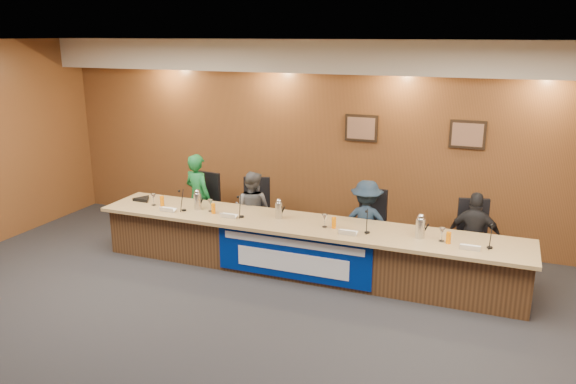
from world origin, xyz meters
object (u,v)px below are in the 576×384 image
panelist_a (198,198)px  panelist_c (366,223)px  carafe_mid (279,210)px  carafe_right (420,228)px  banner (292,257)px  office_chair_d (474,244)px  panelist_d (474,237)px  office_chair_b (255,217)px  office_chair_c (367,231)px  dais_body (303,248)px  speakerphone (143,199)px  office_chair_a (202,210)px  carafe_left (198,201)px  panelist_b (252,210)px

panelist_a → panelist_c: panelist_a is taller
carafe_mid → carafe_right: carafe_right is taller
panelist_a → panelist_c: size_ratio=1.13×
banner → office_chair_d: size_ratio=4.58×
panelist_d → office_chair_b: 3.32m
office_chair_c → carafe_right: size_ratio=1.86×
carafe_right → office_chair_d: bearing=49.3°
office_chair_b → office_chair_d: same height
panelist_d → office_chair_c: panelist_d is taller
banner → dais_body: bearing=90.0°
office_chair_d → panelist_a: bearing=167.5°
panelist_c → office_chair_c: size_ratio=2.64×
panelist_a → speakerphone: size_ratio=4.50×
office_chair_a → office_chair_d: 4.28m
office_chair_a → carafe_right: bearing=-4.6°
office_chair_d → carafe_right: bearing=-144.5°
panelist_d → office_chair_b: panelist_d is taller
office_chair_d → carafe_left: (-3.91, -0.73, 0.39)m
dais_body → carafe_right: (1.62, -0.06, 0.53)m
carafe_left → carafe_right: (3.27, -0.02, 0.00)m
dais_body → carafe_left: (-1.65, -0.04, 0.52)m
carafe_left → carafe_right: bearing=-0.3°
office_chair_c → carafe_mid: 1.37m
office_chair_d → panelist_b: bearing=167.9°
office_chair_c → office_chair_d: same height
panelist_d → carafe_mid: 2.70m
panelist_a → carafe_mid: (1.65, -0.57, 0.15)m
banner → carafe_mid: bearing=130.6°
panelist_b → carafe_mid: size_ratio=5.35×
carafe_left → panelist_a: bearing=120.0°
banner → office_chair_c: size_ratio=4.58×
carafe_mid → panelist_d: bearing=12.3°
banner → panelist_b: bearing=136.4°
panelist_b → panelist_d: size_ratio=1.00×
panelist_d → office_chair_a: size_ratio=2.60×
dais_body → carafe_right: carafe_right is taller
office_chair_c → office_chair_d: 1.50m
dais_body → office_chair_b: bearing=146.9°
carafe_mid → panelist_c: bearing=26.9°
panelist_a → speakerphone: 0.87m
carafe_right → speakerphone: 4.31m
office_chair_c → carafe_mid: size_ratio=2.06×
banner → speakerphone: speakerphone is taller
panelist_c → office_chair_a: size_ratio=2.64×
office_chair_b → office_chair_c: (1.82, 0.00, 0.00)m
office_chair_c → carafe_right: bearing=-34.8°
panelist_b → office_chair_b: panelist_b is taller
dais_body → panelist_a: 2.13m
panelist_b → carafe_left: 0.90m
office_chair_b → carafe_right: 2.80m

